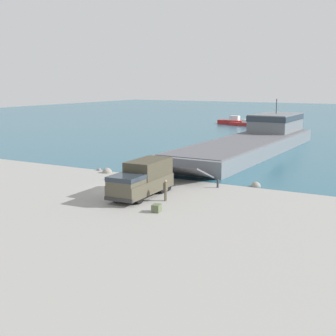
% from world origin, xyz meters
% --- Properties ---
extents(ground_plane, '(240.00, 240.00, 0.00)m').
position_xyz_m(ground_plane, '(0.00, 0.00, 0.00)').
color(ground_plane, gray).
extents(water_surface, '(240.00, 180.00, 0.01)m').
position_xyz_m(water_surface, '(0.00, 96.76, 0.00)').
color(water_surface, '#285B70').
rests_on(water_surface, ground_plane).
extents(landing_craft, '(9.40, 42.45, 7.16)m').
position_xyz_m(landing_craft, '(2.59, 31.03, 1.67)').
color(landing_craft, slate).
rests_on(landing_craft, ground_plane).
extents(military_truck, '(2.92, 7.72, 3.06)m').
position_xyz_m(military_truck, '(3.07, -1.20, 1.55)').
color(military_truck, '#4C4738').
rests_on(military_truck, ground_plane).
extents(soldier_on_ramp, '(0.27, 0.46, 1.81)m').
position_xyz_m(soldier_on_ramp, '(5.72, -1.72, 1.06)').
color(soldier_on_ramp, '#4C4738').
rests_on(soldier_on_ramp, ground_plane).
extents(moored_boat_a, '(6.99, 2.30, 2.07)m').
position_xyz_m(moored_boat_a, '(-15.54, 68.54, 0.69)').
color(moored_boat_a, '#B22323').
rests_on(moored_boat_a, ground_plane).
extents(moored_boat_b, '(7.60, 3.86, 1.50)m').
position_xyz_m(moored_boat_b, '(-11.60, 66.72, 0.50)').
color(moored_boat_b, '#B22323').
rests_on(moored_boat_b, ground_plane).
extents(mooring_bollard, '(0.23, 0.23, 0.81)m').
position_xyz_m(mooring_bollard, '(7.62, 5.05, 0.44)').
color(mooring_bollard, '#333338').
rests_on(mooring_bollard, ground_plane).
extents(cargo_crate, '(0.70, 0.80, 0.60)m').
position_xyz_m(cargo_crate, '(6.80, -5.07, 0.30)').
color(cargo_crate, '#566042').
rests_on(cargo_crate, ground_plane).
extents(shoreline_rock_a, '(0.52, 0.52, 0.52)m').
position_xyz_m(shoreline_rock_a, '(-7.65, 6.62, 0.00)').
color(shoreline_rock_a, gray).
rests_on(shoreline_rock_a, ground_plane).
extents(shoreline_rock_b, '(1.08, 1.08, 1.08)m').
position_xyz_m(shoreline_rock_b, '(-6.04, 5.95, 0.00)').
color(shoreline_rock_b, gray).
rests_on(shoreline_rock_b, ground_plane).
extents(shoreline_rock_c, '(0.92, 0.92, 0.92)m').
position_xyz_m(shoreline_rock_c, '(10.65, 7.29, 0.00)').
color(shoreline_rock_c, gray).
rests_on(shoreline_rock_c, ground_plane).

